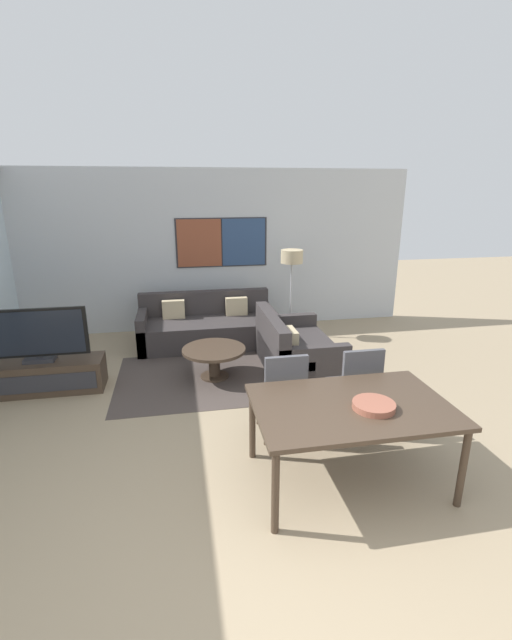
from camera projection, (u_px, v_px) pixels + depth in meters
name	position (u px, v px, depth m)	size (l,w,h in m)	color
ground_plane	(278.00, 594.00, 2.72)	(24.00, 24.00, 0.00)	#9E896B
wall_back	(207.00, 251.00, 7.55)	(7.38, 0.09, 2.80)	silver
area_rug	(215.00, 377.00, 5.83)	(2.61, 1.84, 0.01)	#473D38
tv_console	(43.00, 376.00, 5.39)	(1.49, 0.48, 0.40)	#423326
television	(36.00, 335.00, 5.23)	(1.21, 0.20, 0.68)	#2D2D33
sofa_main	(207.00, 327.00, 7.05)	(2.17, 0.94, 0.81)	#383333
sofa_side	(293.00, 352.00, 6.00)	(0.94, 1.53, 0.81)	#383333
coffee_table	(214.00, 356.00, 5.74)	(0.85, 0.85, 0.42)	#423326
dining_table	(351.00, 411.00, 3.60)	(1.64, 1.08, 0.74)	#423326
dining_chair_left	(283.00, 390.00, 4.29)	(0.46, 0.46, 0.94)	#4C4C51
dining_chair_centre	(357.00, 383.00, 4.44)	(0.46, 0.46, 0.94)	#4C4C51
fruit_bowl	(374.00, 405.00, 3.49)	(0.35, 0.35, 0.05)	#995642
floor_lamp	(292.00, 263.00, 7.11)	(0.37, 0.37, 1.49)	#2D2D33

